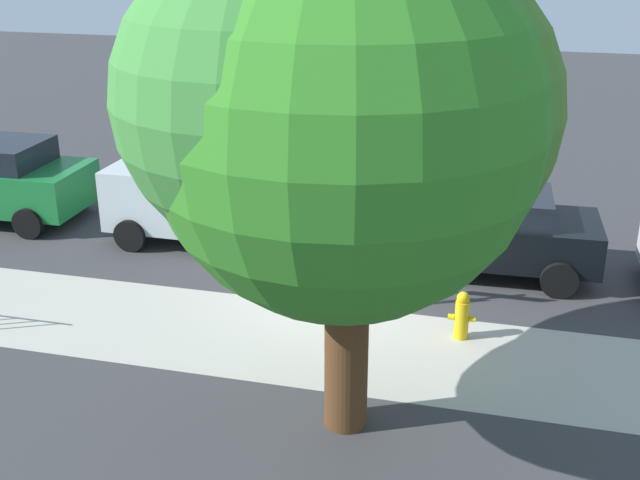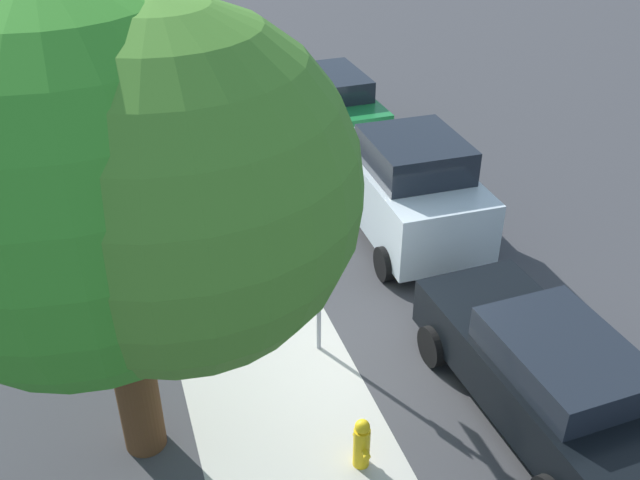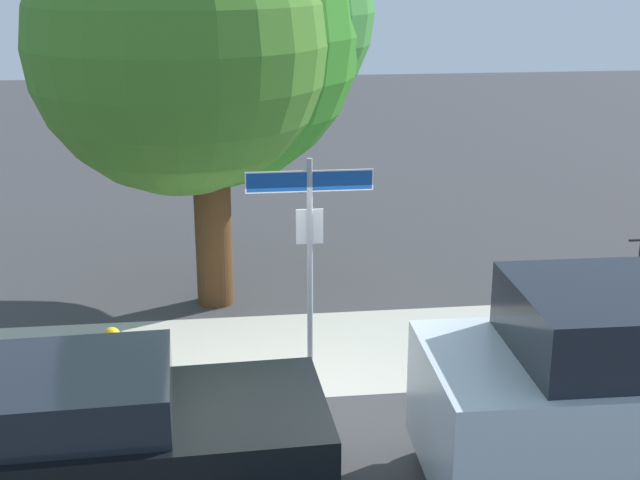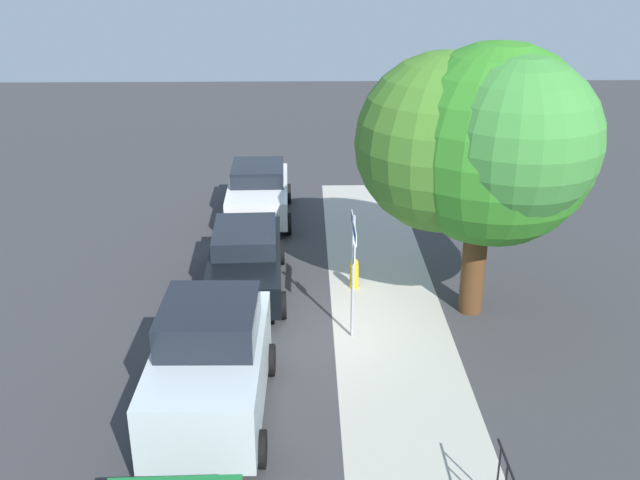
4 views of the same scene
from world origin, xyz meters
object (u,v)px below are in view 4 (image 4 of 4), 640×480
at_px(shade_tree, 482,145).
at_px(car_white, 258,192).
at_px(street_sign, 354,252).
at_px(car_silver, 210,364).
at_px(car_black, 245,259).
at_px(fire_hydrant, 354,274).

distance_m(shade_tree, car_white, 8.69).
height_order(street_sign, shade_tree, shade_tree).
bearing_deg(car_silver, street_sign, 136.47).
xyz_separation_m(street_sign, car_black, (-2.39, -2.48, -1.21)).
bearing_deg(car_silver, fire_hydrant, 151.45).
height_order(car_white, car_silver, car_silver).
distance_m(street_sign, car_black, 3.65).
height_order(car_silver, fire_hydrant, car_silver).
xyz_separation_m(shade_tree, car_silver, (3.91, -5.50, -2.92)).
bearing_deg(car_black, fire_hydrant, 87.63).
bearing_deg(street_sign, shade_tree, 112.46).
xyz_separation_m(car_white, fire_hydrant, (4.96, 2.64, -0.46)).
distance_m(street_sign, car_silver, 3.98).
bearing_deg(shade_tree, car_black, -103.19).
xyz_separation_m(car_white, car_black, (4.95, -0.03, -0.04)).
distance_m(street_sign, fire_hydrant, 2.89).
relative_size(street_sign, fire_hydrant, 3.63).
relative_size(street_sign, car_black, 0.63).
height_order(shade_tree, car_silver, shade_tree).
bearing_deg(car_black, street_sign, 43.91).
relative_size(car_white, car_silver, 1.00).
bearing_deg(fire_hydrant, shade_tree, 64.70).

